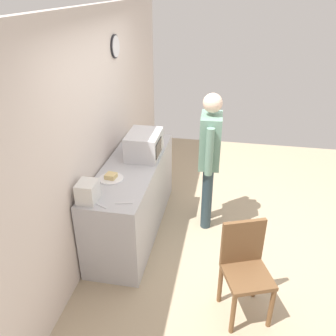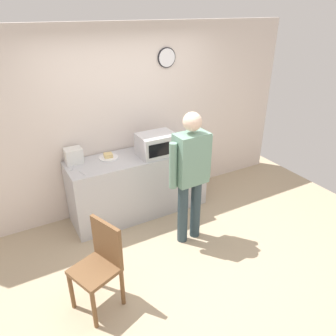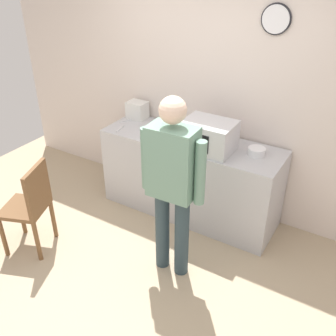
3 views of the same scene
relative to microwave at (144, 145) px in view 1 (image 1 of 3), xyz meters
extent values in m
plane|color=tan|center=(-0.24, -1.12, -1.06)|extent=(6.00, 6.00, 0.00)
cube|color=silver|center=(-0.24, 0.48, 0.24)|extent=(5.40, 0.10, 2.60)
cylinder|color=white|center=(0.39, 0.41, 1.06)|extent=(0.25, 0.03, 0.25)
cylinder|color=black|center=(0.39, 0.42, 1.06)|extent=(0.27, 0.02, 0.27)
cube|color=#B7B7BC|center=(-0.24, 0.10, -0.61)|extent=(1.96, 0.62, 0.91)
cube|color=silver|center=(0.00, 0.00, 0.00)|extent=(0.50, 0.38, 0.30)
cube|color=black|center=(-0.06, -0.19, 0.00)|extent=(0.30, 0.01, 0.18)
cylinder|color=white|center=(-0.63, 0.21, -0.14)|extent=(0.26, 0.26, 0.01)
cube|color=#DCBF7C|center=(-0.63, 0.21, -0.11)|extent=(0.12, 0.12, 0.05)
cylinder|color=white|center=(0.46, 0.14, -0.11)|extent=(0.17, 0.17, 0.08)
cube|color=silver|center=(-1.07, 0.29, -0.05)|extent=(0.22, 0.18, 0.20)
cube|color=silver|center=(-1.13, 0.15, -0.15)|extent=(0.09, 0.16, 0.01)
cube|color=silver|center=(-1.06, -0.06, -0.15)|extent=(0.05, 0.17, 0.01)
cylinder|color=#2B3D45|center=(0.15, -0.78, -0.64)|extent=(0.13, 0.13, 0.84)
cylinder|color=#2B3D45|center=(-0.05, -0.79, -0.64)|extent=(0.13, 0.13, 0.84)
cube|color=gray|center=(0.05, -0.79, 0.09)|extent=(0.41, 0.26, 0.63)
cylinder|color=gray|center=(0.30, -0.78, 0.06)|extent=(0.09, 0.09, 0.56)
cylinder|color=gray|center=(-0.20, -0.80, 0.06)|extent=(0.09, 0.09, 0.56)
sphere|color=beige|center=(0.05, -0.79, 0.55)|extent=(0.22, 0.22, 0.22)
cylinder|color=brown|center=(-1.57, -1.16, -0.84)|extent=(0.04, 0.04, 0.45)
cylinder|color=brown|center=(-1.44, -1.49, -0.84)|extent=(0.04, 0.04, 0.45)
cylinder|color=brown|center=(-1.24, -1.03, -0.84)|extent=(0.04, 0.04, 0.45)
cylinder|color=brown|center=(-1.11, -1.36, -0.84)|extent=(0.04, 0.04, 0.45)
cube|color=brown|center=(-1.34, -1.26, -0.59)|extent=(0.52, 0.52, 0.04)
cube|color=brown|center=(-1.17, -1.20, -0.35)|extent=(0.18, 0.39, 0.45)
camera|label=1|loc=(-3.76, -0.99, 1.72)|focal=37.70mm
camera|label=2|loc=(-1.86, -3.65, 1.69)|focal=34.51mm
camera|label=3|loc=(1.44, -3.14, 1.63)|focal=41.22mm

